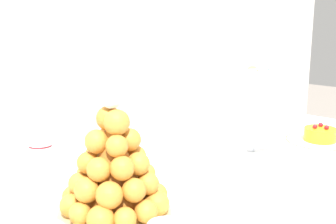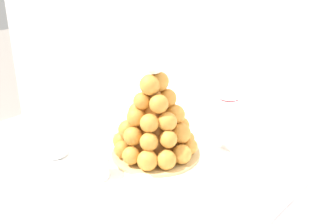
% 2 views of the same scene
% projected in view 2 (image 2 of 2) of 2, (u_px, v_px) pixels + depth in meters
% --- Properties ---
extents(serving_tray, '(0.63, 0.40, 0.02)m').
position_uv_depth(serving_tray, '(153.00, 168.00, 0.97)').
color(serving_tray, white).
rests_on(serving_tray, buffet_table).
extents(croquembouche, '(0.22, 0.22, 0.26)m').
position_uv_depth(croquembouche, '(155.00, 121.00, 0.98)').
color(croquembouche, tan).
rests_on(croquembouche, serving_tray).
extents(dessert_cup_left, '(0.06, 0.06, 0.06)m').
position_uv_depth(dessert_cup_left, '(54.00, 145.00, 1.01)').
color(dessert_cup_left, silver).
rests_on(dessert_cup_left, serving_tray).
extents(dessert_cup_mid_left, '(0.06, 0.06, 0.05)m').
position_uv_depth(dessert_cup_mid_left, '(96.00, 168.00, 0.92)').
color(dessert_cup_mid_left, silver).
rests_on(dessert_cup_mid_left, serving_tray).
extents(dessert_cup_centre, '(0.06, 0.06, 0.05)m').
position_uv_depth(dessert_cup_centre, '(140.00, 192.00, 0.82)').
color(dessert_cup_centre, silver).
rests_on(dessert_cup_centre, serving_tray).
extents(dessert_cup_mid_right, '(0.05, 0.05, 0.06)m').
position_uv_depth(dessert_cup_mid_right, '(210.00, 219.00, 0.74)').
color(dessert_cup_mid_right, silver).
rests_on(dessert_cup_mid_right, serving_tray).
extents(creme_brulee_ramekin, '(0.10, 0.10, 0.03)m').
position_uv_depth(creme_brulee_ramekin, '(113.00, 130.00, 1.12)').
color(creme_brulee_ramekin, white).
rests_on(creme_brulee_ramekin, serving_tray).
extents(wine_glass, '(0.08, 0.08, 0.15)m').
position_uv_depth(wine_glass, '(229.00, 91.00, 1.17)').
color(wine_glass, silver).
rests_on(wine_glass, buffet_table).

